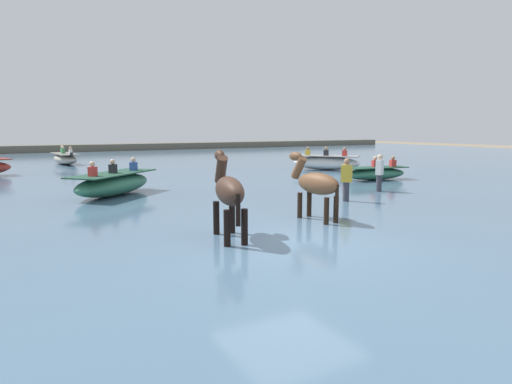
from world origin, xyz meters
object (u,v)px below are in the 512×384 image
horse_lead_dark_bay (229,193)px  person_wading_close (379,175)px  boat_near_port (376,173)px  horse_trailing_bay (316,185)px  channel_buoy (223,175)px  boat_near_starboard (65,159)px  boat_distant_west (326,162)px  person_onlooker_left (346,182)px  boat_far_offshore (114,184)px

horse_lead_dark_bay → person_wading_close: 8.46m
person_wading_close → boat_near_port: bearing=47.0°
horse_trailing_bay → channel_buoy: 9.65m
horse_lead_dark_bay → horse_trailing_bay: (2.71, 0.61, -0.08)m
boat_near_port → boat_near_starboard: (-11.29, 16.13, 0.05)m
horse_lead_dark_bay → horse_trailing_bay: horse_lead_dark_bay is taller
horse_lead_dark_bay → person_wading_close: size_ratio=1.28×
horse_trailing_bay → channel_buoy: (1.84, 9.45, -0.73)m
boat_distant_west → person_wading_close: (-3.53, -7.55, 0.19)m
person_onlooker_left → horse_trailing_bay: bearing=-145.1°
horse_lead_dark_bay → boat_near_port: horse_lead_dark_bay is taller
person_wading_close → person_onlooker_left: bearing=-157.1°
horse_trailing_bay → boat_near_port: (7.54, 5.53, -0.59)m
horse_lead_dark_bay → boat_far_offshore: 7.36m
boat_near_port → person_onlooker_left: bearing=-143.1°
person_wading_close → horse_trailing_bay: bearing=-150.6°
horse_lead_dark_bay → boat_near_starboard: bearing=92.7°
person_onlooker_left → person_wading_close: same height
boat_distant_west → horse_lead_dark_bay: bearing=-135.7°
person_wading_close → boat_far_offshore: bearing=156.0°
horse_lead_dark_bay → boat_near_port: (10.25, 6.14, -0.67)m
boat_distant_west → channel_buoy: boat_distant_west is taller
horse_trailing_bay → boat_distant_west: (8.55, 10.37, -0.48)m
horse_lead_dark_bay → channel_buoy: horse_lead_dark_bay is taller
boat_near_starboard → person_onlooker_left: bearing=-72.4°
person_onlooker_left → person_wading_close: 2.68m
boat_near_port → person_wading_close: 3.71m
person_onlooker_left → boat_far_offshore: bearing=141.6°
horse_trailing_bay → boat_near_port: size_ratio=0.62×
horse_trailing_bay → channel_buoy: bearing=79.0°
boat_near_port → person_wading_close: bearing=-133.0°
horse_lead_dark_bay → person_onlooker_left: bearing=24.4°
horse_lead_dark_bay → boat_distant_west: (11.26, 10.98, -0.56)m
channel_buoy → boat_distant_west: bearing=7.9°
boat_distant_west → person_onlooker_left: bearing=-124.9°
boat_near_starboard → boat_near_port: bearing=-55.0°
person_onlooker_left → channel_buoy: (-0.71, 7.67, -0.45)m
boat_near_starboard → horse_trailing_bay: bearing=-80.2°
boat_near_port → boat_near_starboard: size_ratio=0.79×
horse_lead_dark_bay → boat_near_starboard: size_ratio=0.52×
boat_distant_west → boat_near_starboard: 16.69m
boat_near_port → channel_buoy: boat_near_port is taller
person_wading_close → boat_distant_west: bearing=64.9°
boat_far_offshore → person_onlooker_left: bearing=-38.4°
person_onlooker_left → channel_buoy: 7.71m
horse_trailing_bay → boat_near_starboard: size_ratio=0.49×
horse_trailing_bay → person_onlooker_left: (2.55, 1.78, -0.28)m
boat_far_offshore → person_onlooker_left: (6.18, -4.89, 0.21)m
horse_trailing_bay → person_onlooker_left: size_ratio=1.19×
horse_lead_dark_bay → person_onlooker_left: (5.26, 2.39, -0.37)m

